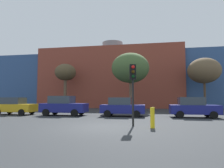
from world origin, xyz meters
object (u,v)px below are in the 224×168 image
object	(u,v)px
bare_tree_1	(204,71)
bare_tree_2	(65,73)
traffic_light_island	(133,81)
parked_car_1	(64,106)
parked_car_0	(15,106)
bollard_yellow_0	(152,118)
parked_car_2	(122,107)
parked_car_3	(193,107)
bare_tree_0	(130,68)

from	to	relation	value
bare_tree_1	bare_tree_2	distance (m)	20.75
traffic_light_island	parked_car_1	bearing A→B (deg)	-145.84
parked_car_0	bare_tree_1	world-z (taller)	bare_tree_1
bollard_yellow_0	bare_tree_2	bearing A→B (deg)	125.38
bollard_yellow_0	traffic_light_island	bearing A→B (deg)	157.90
parked_car_0	bare_tree_1	distance (m)	24.41
parked_car_0	parked_car_2	distance (m)	10.88
parked_car_1	parked_car_3	bearing A→B (deg)	-0.00
parked_car_1	bollard_yellow_0	size ratio (longest dim) A/B	3.77
parked_car_1	parked_car_3	size ratio (longest dim) A/B	1.08
parked_car_1	bollard_yellow_0	bearing A→B (deg)	-39.61
parked_car_1	parked_car_3	distance (m)	11.81
traffic_light_island	bare_tree_0	distance (m)	14.13
parked_car_0	parked_car_1	xyz separation A→B (m)	(5.21, 0.00, 0.07)
bare_tree_2	bollard_yellow_0	distance (m)	23.18
traffic_light_island	bare_tree_2	distance (m)	21.83
parked_car_1	parked_car_3	world-z (taller)	parked_car_1
parked_car_1	traffic_light_island	size ratio (longest dim) A/B	1.18
traffic_light_island	bare_tree_1	distance (m)	20.02
parked_car_2	bare_tree_1	bearing A→B (deg)	48.39
parked_car_2	bare_tree_2	bearing A→B (deg)	132.21
parked_car_2	bollard_yellow_0	distance (m)	7.24
parked_car_3	bare_tree_2	size ratio (longest dim) A/B	0.56
bare_tree_1	bare_tree_0	bearing A→B (deg)	-158.21
parked_car_0	parked_car_2	xyz separation A→B (m)	(10.88, 0.00, -0.00)
parked_car_2	parked_car_1	bearing A→B (deg)	180.00
bare_tree_2	bollard_yellow_0	bearing A→B (deg)	-54.62
parked_car_0	bare_tree_0	size ratio (longest dim) A/B	0.53
parked_car_0	parked_car_3	bearing A→B (deg)	0.00
parked_car_3	bare_tree_2	distance (m)	20.93
bare_tree_2	bare_tree_0	bearing A→B (deg)	-21.46
parked_car_0	bare_tree_0	xyz separation A→B (m)	(11.02, 7.44, 4.68)
parked_car_2	traffic_light_island	xyz separation A→B (m)	(1.43, -6.34, 1.84)
parked_car_2	bare_tree_0	size ratio (longest dim) A/B	0.53
parked_car_2	parked_car_3	size ratio (longest dim) A/B	0.99
parked_car_1	bare_tree_1	world-z (taller)	bare_tree_1
parked_car_2	traffic_light_island	size ratio (longest dim) A/B	1.08
traffic_light_island	bare_tree_2	world-z (taller)	bare_tree_2
bare_tree_1	bare_tree_2	bearing A→B (deg)	179.45
parked_car_2	traffic_light_island	bearing A→B (deg)	-77.31
parked_car_0	parked_car_3	size ratio (longest dim) A/B	0.99
traffic_light_island	parked_car_0	bearing A→B (deg)	-131.34
parked_car_3	bollard_yellow_0	xyz separation A→B (m)	(-3.61, -6.78, -0.29)
parked_car_1	parked_car_2	xyz separation A→B (m)	(5.67, -0.00, -0.08)
bare_tree_1	bare_tree_2	size ratio (longest dim) A/B	1.02
parked_car_3	bare_tree_2	bearing A→B (deg)	145.10
traffic_light_island	bare_tree_0	xyz separation A→B (m)	(-1.29, 13.78, 2.84)
traffic_light_island	bollard_yellow_0	xyz separation A→B (m)	(1.10, -0.45, -2.12)
traffic_light_island	bare_tree_2	bearing A→B (deg)	-160.39
parked_car_2	bare_tree_2	distance (m)	16.46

